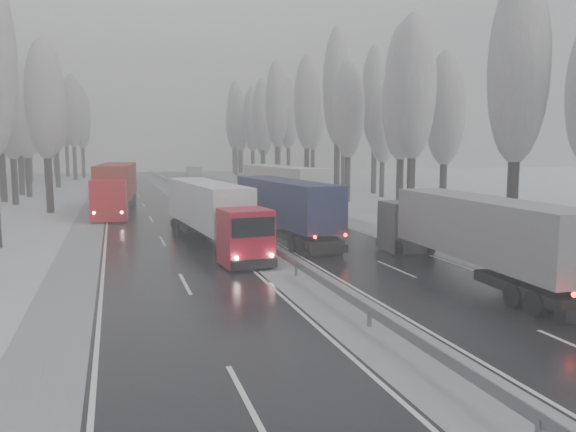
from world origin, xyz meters
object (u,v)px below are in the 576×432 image
truck_blue_box (278,204)px  truck_red_white (211,210)px  truck_red_red (116,185)px  truck_grey_tarp (469,231)px  box_truck_distant (194,174)px  truck_cream_box (278,186)px

truck_blue_box → truck_red_white: size_ratio=1.02×
truck_red_white → truck_red_red: size_ratio=0.86×
truck_grey_tarp → box_truck_distant: 78.58m
truck_red_white → truck_red_red: truck_red_red is taller
truck_cream_box → truck_red_red: (-14.41, 4.43, 0.10)m
truck_blue_box → truck_cream_box: size_ratio=0.91×
truck_cream_box → box_truck_distant: 50.52m
truck_red_white → truck_red_red: bearing=99.6°
truck_grey_tarp → truck_red_white: (-10.04, 12.06, 0.02)m
box_truck_distant → truck_red_white: 66.98m
truck_grey_tarp → truck_red_red: truck_red_red is taller
truck_cream_box → box_truck_distant: bearing=85.1°
truck_grey_tarp → truck_red_white: size_ratio=0.99×
truck_red_red → truck_blue_box: bearing=-56.2°
box_truck_distant → truck_red_red: 48.01m
truck_red_white → truck_cream_box: bearing=55.4°
truck_cream_box → box_truck_distant: size_ratio=2.28×
truck_blue_box → truck_red_red: (-10.28, 18.82, 0.33)m
truck_blue_box → truck_cream_box: (4.12, 14.39, 0.23)m
truck_cream_box → truck_red_white: 18.32m
truck_cream_box → truck_blue_box: bearing=-111.9°
box_truck_distant → truck_red_white: bearing=-93.5°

